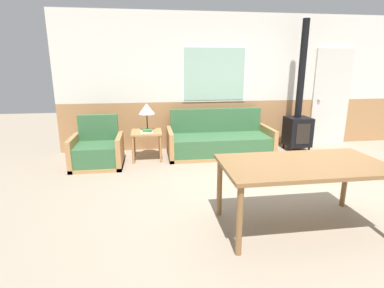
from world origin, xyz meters
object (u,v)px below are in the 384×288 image
object	(u,v)px
couch	(219,142)
dining_table	(303,169)
armchair	(97,152)
side_table	(147,136)
table_lamp	(147,109)
wood_stove	(298,119)

from	to	relation	value
couch	dining_table	distance (m)	2.79
armchair	side_table	bearing A→B (deg)	3.32
table_lamp	wood_stove	xyz separation A→B (m)	(3.02, 0.10, -0.27)
armchair	side_table	xyz separation A→B (m)	(0.85, 0.27, 0.19)
dining_table	wood_stove	distance (m)	3.19
armchair	dining_table	xyz separation A→B (m)	(2.47, -2.40, 0.40)
couch	wood_stove	size ratio (longest dim) A/B	0.78
wood_stove	dining_table	bearing A→B (deg)	-116.47
couch	side_table	xyz separation A→B (m)	(-1.39, -0.08, 0.20)
dining_table	wood_stove	xyz separation A→B (m)	(1.42, 2.86, -0.01)
armchair	wood_stove	size ratio (longest dim) A/B	0.33
armchair	dining_table	distance (m)	3.47
couch	armchair	size ratio (longest dim) A/B	2.35
side_table	dining_table	bearing A→B (deg)	-58.75
side_table	wood_stove	distance (m)	3.06
armchair	wood_stove	distance (m)	3.94
couch	wood_stove	xyz separation A→B (m)	(1.65, 0.11, 0.40)
couch	dining_table	xyz separation A→B (m)	(0.23, -2.75, 0.41)
wood_stove	armchair	bearing A→B (deg)	-173.28
side_table	dining_table	distance (m)	3.13
dining_table	couch	bearing A→B (deg)	94.74
armchair	dining_table	size ratio (longest dim) A/B	0.50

